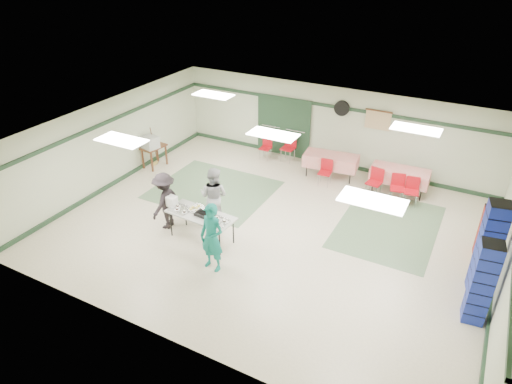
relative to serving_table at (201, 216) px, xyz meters
The scene contains 41 objects.
floor 2.03m from the serving_table, 46.02° to the left, with size 11.00×11.00×0.00m, color beige.
ceiling 2.75m from the serving_table, 46.02° to the left, with size 11.00×11.00×0.00m, color white.
wall_back 6.05m from the serving_table, 77.33° to the left, with size 11.00×11.00×0.00m, color beige.
wall_front 3.46m from the serving_table, 67.18° to the right, with size 11.00×11.00×0.00m, color beige.
wall_left 4.44m from the serving_table, 161.90° to the left, with size 9.00×9.00×0.00m, color beige.
wall_right 6.98m from the serving_table, 11.33° to the left, with size 9.00×9.00×0.00m, color beige.
trim_back 6.13m from the serving_table, 77.27° to the left, with size 11.00×0.06×0.10m, color #1F3A25.
baseboard_back 6.02m from the serving_table, 77.27° to the left, with size 11.00×0.06×0.12m, color #1F3A25.
trim_left 4.57m from the serving_table, 161.78° to the left, with size 9.00×0.06×0.10m, color #1F3A25.
baseboard_left 4.42m from the serving_table, 161.78° to the left, with size 9.00×0.06×0.12m, color #1F3A25.
baseboard_right 6.96m from the serving_table, 11.38° to the left, with size 9.00×0.06×0.12m, color #1F3A25.
green_patch_a 2.74m from the serving_table, 116.53° to the left, with size 3.50×3.00×0.01m, color #617D5B.
green_patch_b 5.07m from the serving_table, 34.84° to the left, with size 2.50×3.50×0.01m, color #617D5B.
double_door_left 5.88m from the serving_table, 98.63° to the left, with size 0.90×0.06×2.10m, color #999C99.
double_door_right 5.82m from the serving_table, 89.32° to the left, with size 0.90×0.06×2.10m, color #999C99.
door_frame 5.81m from the serving_table, 94.07° to the left, with size 2.00×0.03×2.15m, color #1F3A25.
wall_fan 6.17m from the serving_table, 74.42° to the left, with size 0.50×0.50×0.10m, color black.
scroll_banner 6.55m from the serving_table, 64.11° to the left, with size 0.80×0.02×0.60m, color #DEBC8B.
serving_table is the anchor object (origin of this frame).
sheet_tray_right 0.56m from the serving_table, 10.30° to the right, with size 0.52×0.40×0.02m, color silver.
sheet_tray_mid 0.18m from the serving_table, 131.55° to the left, with size 0.58×0.44×0.02m, color silver.
sheet_tray_left 0.59m from the serving_table, behind, with size 0.54×0.41×0.02m, color silver.
baking_pan 0.14m from the serving_table, ahead, with size 0.44×0.28×0.08m, color black.
foam_box_stack 0.90m from the serving_table, behind, with size 0.24×0.22×0.28m, color white.
volunteer_teal 1.23m from the serving_table, 43.77° to the right, with size 0.62×0.41×1.71m, color #13847B.
volunteer_grey 0.85m from the serving_table, 99.47° to the left, with size 0.81×0.63×1.66m, color #98989D.
volunteer_dark 1.18m from the serving_table, behind, with size 1.03×0.59×1.59m, color black.
dining_table_a 6.29m from the serving_table, 51.88° to the left, with size 1.74×0.83×0.77m.
dining_table_b 5.23m from the serving_table, 71.22° to the left, with size 1.78×0.95×0.77m.
chair_a 5.90m from the serving_table, 47.90° to the left, with size 0.48×0.48×0.86m.
chair_b 5.49m from the serving_table, 53.05° to the left, with size 0.47×0.47×0.89m.
chair_c 6.19m from the serving_table, 45.06° to the left, with size 0.46×0.46×0.85m.
chair_d 4.71m from the serving_table, 68.45° to the left, with size 0.42×0.42×0.83m.
chair_loose_a 5.44m from the serving_table, 90.12° to the left, with size 0.45×0.45×0.94m.
chair_loose_b 5.29m from the serving_table, 98.58° to the left, with size 0.37×0.37×0.79m.
crate_stack_blue_a 6.60m from the serving_table, 10.77° to the left, with size 0.43×0.43×2.24m, color #1A1F9D.
crate_stack_red 6.99m from the serving_table, 22.28° to the left, with size 0.41×0.41×1.34m, color maroon.
crate_stack_blue_b 6.48m from the serving_table, ahead, with size 0.42×0.42×1.90m, color #1A1F9D.
printer_table 4.77m from the serving_table, 143.41° to the left, with size 0.61×0.87×0.74m.
office_printer 4.69m from the serving_table, 144.81° to the left, with size 0.50×0.44×0.40m, color #B0AFAB.
broom 4.91m from the serving_table, 142.78° to the left, with size 0.03×0.03×1.36m, color brown.
Camera 1 is at (4.49, -9.31, 6.87)m, focal length 32.00 mm.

